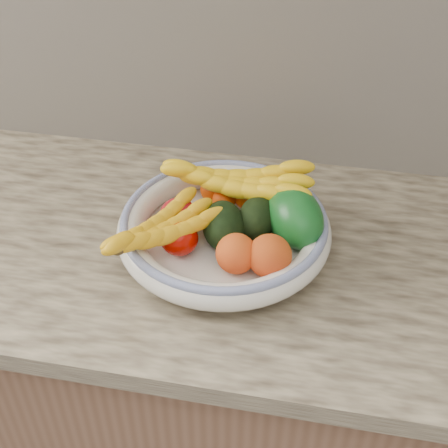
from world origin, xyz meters
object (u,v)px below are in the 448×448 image
at_px(banana_bunch_back, 236,185).
at_px(banana_bunch_front, 161,232).
at_px(green_mango, 295,217).
at_px(fruit_bowl, 224,229).

xyz_separation_m(banana_bunch_back, banana_bunch_front, (-0.11, -0.15, -0.01)).
height_order(green_mango, banana_bunch_back, green_mango).
xyz_separation_m(fruit_bowl, green_mango, (0.12, 0.02, 0.03)).
relative_size(fruit_bowl, banana_bunch_back, 1.29).
bearing_deg(green_mango, banana_bunch_back, 123.29).
relative_size(banana_bunch_back, banana_bunch_front, 1.22).
bearing_deg(banana_bunch_front, fruit_bowl, -19.13).
height_order(fruit_bowl, green_mango, green_mango).
bearing_deg(banana_bunch_back, fruit_bowl, -96.37).
bearing_deg(green_mango, fruit_bowl, 161.38).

